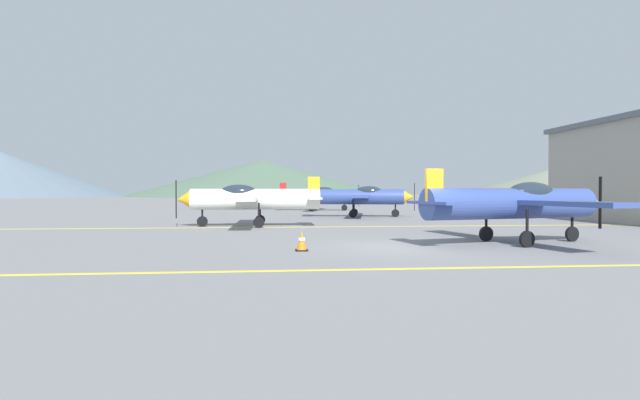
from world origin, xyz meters
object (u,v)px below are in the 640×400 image
object	(u,v)px
airplane_mid	(250,198)
airplane_far	(360,196)
airplane_back	(318,195)
airplane_near	(517,202)
traffic_cone_front	(302,241)

from	to	relation	value
airplane_mid	airplane_far	size ratio (longest dim) A/B	1.00
airplane_far	airplane_back	world-z (taller)	same
airplane_near	traffic_cone_front	distance (m)	7.41
airplane_near	airplane_back	size ratio (longest dim) A/B	1.00
airplane_mid	traffic_cone_front	bearing A→B (deg)	-79.72
airplane_back	airplane_mid	bearing A→B (deg)	-105.21
traffic_cone_front	airplane_near	bearing A→B (deg)	10.01
airplane_near	traffic_cone_front	xyz separation A→B (m)	(-7.22, -1.27, -1.08)
airplane_near	traffic_cone_front	world-z (taller)	airplane_near
airplane_mid	airplane_back	world-z (taller)	same
airplane_mid	airplane_back	distance (m)	19.80
traffic_cone_front	airplane_far	bearing A→B (deg)	74.59
airplane_near	airplane_far	xyz separation A→B (m)	(-2.10, 17.28, 0.00)
airplane_far	airplane_near	bearing A→B (deg)	-83.07
airplane_far	airplane_back	size ratio (longest dim) A/B	1.00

